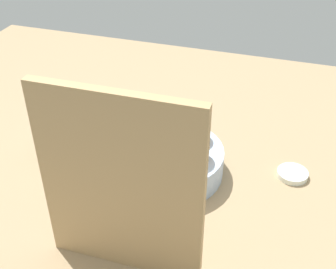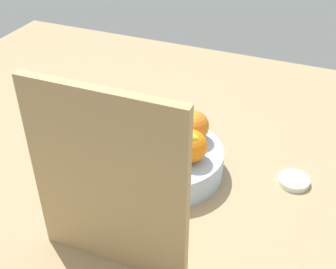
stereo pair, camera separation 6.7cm
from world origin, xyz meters
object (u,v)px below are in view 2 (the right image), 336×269
Objects in this scene: orange_back_right at (191,146)px; orange_back_left at (163,147)px; orange_center at (139,136)px; fruit_bowl at (168,160)px; jar_lid at (294,181)px; thermos_tumbler at (58,122)px; orange_front_left at (193,126)px; orange_front_right at (167,122)px; cutting_board at (109,186)px; banana_bunch at (160,141)px.

orange_back_left is at bearing 25.75° from orange_back_right.
orange_center is 1.00× the size of orange_back_left.
jar_lid is (-27.86, -6.85, -2.51)cm from fruit_bowl.
fruit_bowl is 28.85cm from thermos_tumbler.
orange_front_left is 12.85cm from orange_center.
cutting_board is at bearing 95.87° from orange_front_right.
jar_lid is at bearing -128.93° from cutting_board.
orange_center is 11.78cm from orange_back_right.
orange_front_right reaches higher than jar_lid.
thermos_tumbler is at bearing -4.21° from orange_center.
orange_center is at bearing 41.30° from orange_front_left.
cutting_board reaches higher than banana_bunch.
cutting_board is at bearing 78.93° from orange_back_right.
cutting_board is 2.56× the size of thermos_tumbler.
cutting_board reaches higher than thermos_tumbler.
orange_front_right is 0.20× the size of cutting_board.
orange_front_left is 25.77cm from jar_lid.
orange_front_left is at bearing -168.14° from thermos_tumbler.
cutting_board is at bearing 90.80° from orange_back_left.
orange_back_right is 1.03× the size of jar_lid.
orange_back_right is at bearing -101.76° from cutting_board.
orange_front_left and orange_back_left have the same top height.
thermos_tumbler is at bearing 13.11° from orange_front_right.
fruit_bowl is at bearing -155.42° from orange_center.
orange_center is at bearing 175.79° from thermos_tumbler.
orange_front_right is at bearing -77.68° from banana_bunch.
orange_back_left is at bearing 97.94° from fruit_bowl.
fruit_bowl is 1.81× the size of thermos_tumbler.
cutting_board is (-0.32, 23.09, 8.02)cm from orange_back_left.
orange_front_left is at bearing -138.70° from orange_center.
jar_lid is at bearing -160.78° from banana_bunch.
orange_center is 36.20cm from jar_lid.
jar_lid is at bearing -158.75° from orange_back_right.
orange_front_left reaches higher than fruit_bowl.
cutting_board reaches higher than orange_center.
jar_lid is (-27.26, -11.10, -9.32)cm from orange_back_left.
orange_back_right is at bearing 164.25° from fruit_bowl.
thermos_tumbler reaches higher than orange_front_right.
orange_front_right is 1.00× the size of orange_back_left.
orange_front_right is 8.41cm from banana_bunch.
orange_front_left reaches higher than jar_lid.
orange_front_right is at bearing -166.89° from thermos_tumbler.
fruit_bowl is 8.02cm from banana_bunch.
orange_back_left is (3.26, 10.08, 0.00)cm from orange_front_left.
orange_front_right is 27.01cm from thermos_tumbler.
orange_front_left is (-3.85, -5.83, 6.81)cm from fruit_bowl.
fruit_bowl is at bearing -101.62° from banana_bunch.
thermos_tumbler reaches higher than jar_lid.
orange_front_right is 0.40× the size of banana_bunch.
orange_front_left and orange_center have the same top height.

